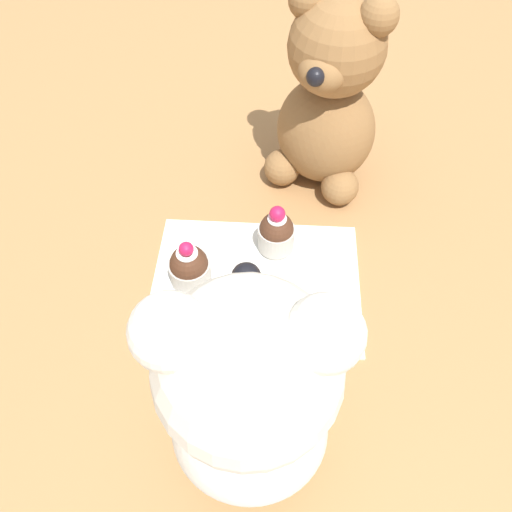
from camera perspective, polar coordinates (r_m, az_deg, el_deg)
ground_plane at (r=0.60m, az=0.00°, el=-3.18°), size 4.00×4.00×0.00m
knitted_placemat at (r=0.60m, az=0.00°, el=-3.02°), size 0.25×0.19×0.01m
teddy_bear_cream at (r=0.39m, az=-0.78°, el=-16.09°), size 0.14×0.15×0.27m
teddy_bear_tan at (r=0.65m, az=8.29°, el=17.06°), size 0.16×0.16×0.26m
cupcake_near_cream_bear at (r=0.59m, az=-7.65°, el=-1.34°), size 0.05×0.05×0.07m
cupcake_near_tan_bear at (r=0.61m, az=2.35°, el=2.74°), size 0.05×0.05×0.07m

